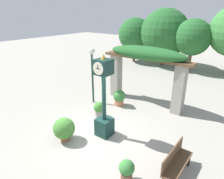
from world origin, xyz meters
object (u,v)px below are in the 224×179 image
object	(u,v)px
potted_plant_far_left	(119,97)
potted_plant_far_right	(127,170)
potted_plant_near_left	(99,109)
potted_plant_near_right	(64,129)
park_bench	(176,163)
pedestal_clock	(104,102)
lamp_post	(92,64)

from	to	relation	value
potted_plant_far_left	potted_plant_far_right	size ratio (longest dim) A/B	1.21
potted_plant_near_left	potted_plant_far_right	distance (m)	4.01
potted_plant_near_right	park_bench	bearing A→B (deg)	12.53
potted_plant_far_right	park_bench	distance (m)	1.52
potted_plant_near_left	potted_plant_near_right	bearing A→B (deg)	-85.43
pedestal_clock	potted_plant_far_right	xyz separation A→B (m)	(2.03, -1.44, -1.06)
park_bench	potted_plant_near_left	bearing A→B (deg)	72.69
potted_plant_near_left	lamp_post	world-z (taller)	lamp_post
potted_plant_far_left	park_bench	distance (m)	5.07
potted_plant_far_left	park_bench	xyz separation A→B (m)	(4.17, -2.89, -0.03)
potted_plant_far_right	park_bench	bearing A→B (deg)	47.18
potted_plant_near_left	park_bench	size ratio (longest dim) A/B	0.47
pedestal_clock	park_bench	world-z (taller)	pedestal_clock
potted_plant_near_left	potted_plant_near_right	xyz separation A→B (m)	(0.18, -2.22, 0.10)
lamp_post	park_bench	bearing A→B (deg)	-23.01
potted_plant_far_right	lamp_post	bearing A→B (deg)	142.39
potted_plant_near_right	park_bench	size ratio (longest dim) A/B	0.60
potted_plant_far_left	lamp_post	size ratio (longest dim) A/B	0.29
pedestal_clock	potted_plant_near_left	world-z (taller)	pedestal_clock
potted_plant_far_left	park_bench	size ratio (longest dim) A/B	0.55
potted_plant_near_right	potted_plant_far_left	xyz separation A→B (m)	(-0.12, 3.79, -0.03)
potted_plant_far_left	park_bench	world-z (taller)	park_bench
potted_plant_near_left	potted_plant_far_left	size ratio (longest dim) A/B	0.85
potted_plant_far_right	pedestal_clock	bearing A→B (deg)	144.67
potted_plant_near_left	potted_plant_near_right	world-z (taller)	potted_plant_near_right
potted_plant_near_left	pedestal_clock	bearing A→B (deg)	-40.49
potted_plant_near_right	lamp_post	size ratio (longest dim) A/B	0.31
potted_plant_near_left	potted_plant_far_left	distance (m)	1.57
potted_plant_far_right	lamp_post	size ratio (longest dim) A/B	0.24
pedestal_clock	potted_plant_far_right	bearing A→B (deg)	-35.33
potted_plant_near_left	potted_plant_far_left	bearing A→B (deg)	87.85
park_bench	potted_plant_near_right	bearing A→B (deg)	102.53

